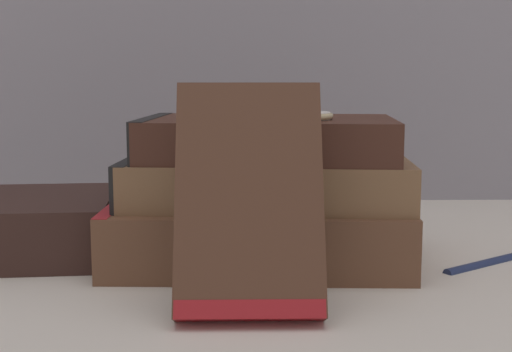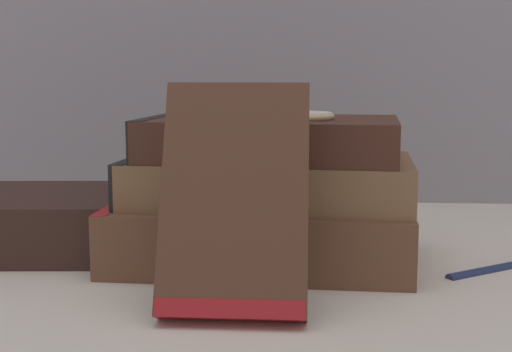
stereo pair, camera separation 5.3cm
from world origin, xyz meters
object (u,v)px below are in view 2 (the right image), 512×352
object	(u,v)px
book_flat_middle	(261,180)
book_leaning_front	(235,206)
book_flat_top	(263,138)
fountain_pen	(504,263)
book_flat_bottom	(254,231)
pocket_watch	(300,116)

from	to	relation	value
book_flat_middle	book_leaning_front	size ratio (longest dim) A/B	1.58
book_leaning_front	book_flat_top	bearing A→B (deg)	85.23
book_flat_top	fountain_pen	distance (m)	0.22
fountain_pen	book_flat_middle	bearing A→B (deg)	141.69
book_flat_bottom	book_flat_top	bearing A→B (deg)	-15.00
book_flat_bottom	book_leaning_front	distance (m)	0.14
book_flat_top	book_leaning_front	distance (m)	0.13
book_leaning_front	pocket_watch	world-z (taller)	book_leaning_front
book_flat_top	pocket_watch	world-z (taller)	pocket_watch
book_flat_middle	pocket_watch	bearing A→B (deg)	-28.78
book_flat_bottom	book_leaning_front	xyz separation A→B (m)	(-0.00, -0.13, 0.05)
book_flat_top	pocket_watch	xyz separation A→B (m)	(0.03, -0.02, 0.02)
book_flat_bottom	book_flat_middle	bearing A→B (deg)	23.58
book_flat_middle	book_flat_top	world-z (taller)	book_flat_top
book_flat_bottom	fountain_pen	world-z (taller)	book_flat_bottom
fountain_pen	book_flat_bottom	bearing A→B (deg)	142.43
book_leaning_front	fountain_pen	bearing A→B (deg)	29.35
fountain_pen	book_flat_top	bearing A→B (deg)	142.97
pocket_watch	fountain_pen	size ratio (longest dim) A/B	0.55
book_flat_middle	fountain_pen	size ratio (longest dim) A/B	2.24
book_flat_middle	pocket_watch	size ratio (longest dim) A/B	4.06
pocket_watch	fountain_pen	xyz separation A→B (m)	(0.17, 0.01, -0.12)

